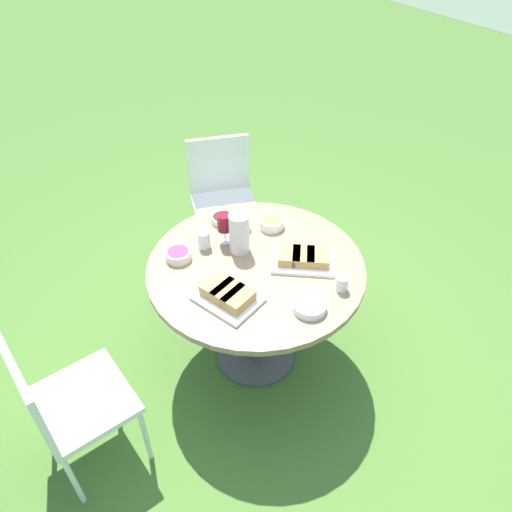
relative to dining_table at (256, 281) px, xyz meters
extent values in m
plane|color=#446B2B|center=(0.00, 0.00, -0.63)|extent=(40.00, 40.00, 0.00)
cylinder|color=#4C4C51|center=(0.00, 0.00, -0.62)|extent=(0.49, 0.49, 0.02)
cylinder|color=#4C4C51|center=(0.00, 0.00, -0.26)|extent=(0.11, 0.11, 0.70)
cylinder|color=#8C7251|center=(0.00, 0.00, 0.10)|extent=(1.15, 1.15, 0.03)
cube|color=silver|center=(-0.91, 0.40, -0.18)|extent=(0.56, 0.57, 0.04)
cube|color=silver|center=(-1.09, 0.47, 0.05)|extent=(0.20, 0.42, 0.42)
cylinder|color=silver|center=(-0.82, 0.14, -0.41)|extent=(0.03, 0.03, 0.43)
cylinder|color=silver|center=(-0.66, 0.50, -0.41)|extent=(0.03, 0.03, 0.43)
cylinder|color=silver|center=(-1.16, 0.29, -0.41)|extent=(0.03, 0.03, 0.43)
cylinder|color=silver|center=(-1.00, 0.65, -0.41)|extent=(0.03, 0.03, 0.43)
cube|color=silver|center=(0.02, -1.03, -0.18)|extent=(0.45, 0.43, 0.04)
cube|color=silver|center=(0.02, -1.22, 0.05)|extent=(0.44, 0.04, 0.42)
cylinder|color=silver|center=(0.21, -0.84, -0.41)|extent=(0.03, 0.03, 0.43)
cylinder|color=silver|center=(-0.18, -0.85, -0.41)|extent=(0.03, 0.03, 0.43)
cylinder|color=silver|center=(0.22, -1.21, -0.41)|extent=(0.03, 0.03, 0.43)
cylinder|color=silver|center=(-0.17, -1.22, -0.41)|extent=(0.03, 0.03, 0.43)
cylinder|color=silver|center=(-0.15, 0.00, 0.24)|extent=(0.11, 0.11, 0.23)
cone|color=silver|center=(-0.10, 0.00, 0.34)|extent=(0.03, 0.03, 0.03)
cylinder|color=silver|center=(-0.25, -0.02, 0.13)|extent=(0.06, 0.06, 0.01)
cylinder|color=silver|center=(-0.25, -0.02, 0.17)|extent=(0.01, 0.01, 0.08)
cylinder|color=maroon|center=(-0.25, -0.02, 0.26)|extent=(0.08, 0.08, 0.10)
cube|color=white|center=(0.13, -0.26, 0.13)|extent=(0.35, 0.30, 0.02)
cube|color=#B2844C|center=(0.19, -0.25, 0.17)|extent=(0.14, 0.17, 0.06)
cube|color=#B2844C|center=(0.13, -0.26, 0.17)|extent=(0.14, 0.17, 0.06)
cube|color=#B2844C|center=(0.06, -0.28, 0.17)|extent=(0.14, 0.17, 0.06)
cube|color=white|center=(0.14, 0.21, 0.13)|extent=(0.38, 0.39, 0.02)
cube|color=#B2844C|center=(0.19, 0.26, 0.17)|extent=(0.18, 0.18, 0.05)
cube|color=#B2844C|center=(0.14, 0.21, 0.17)|extent=(0.18, 0.18, 0.05)
cube|color=#B2844C|center=(0.09, 0.15, 0.17)|extent=(0.18, 0.18, 0.05)
cylinder|color=white|center=(-0.21, 0.27, 0.15)|extent=(0.14, 0.14, 0.05)
cylinder|color=#E0C147|center=(-0.21, 0.27, 0.17)|extent=(0.12, 0.12, 0.02)
cylinder|color=white|center=(-0.29, 0.11, 0.14)|extent=(0.11, 0.11, 0.04)
cylinder|color=#387533|center=(-0.29, 0.11, 0.15)|extent=(0.09, 0.09, 0.02)
cylinder|color=beige|center=(-0.42, 0.07, 0.14)|extent=(0.13, 0.13, 0.04)
cylinder|color=#2D231E|center=(-0.42, 0.07, 0.15)|extent=(0.11, 0.11, 0.02)
cylinder|color=beige|center=(-0.29, -0.30, 0.15)|extent=(0.14, 0.14, 0.05)
cylinder|color=#D6385B|center=(-0.29, -0.30, 0.16)|extent=(0.11, 0.11, 0.02)
cylinder|color=white|center=(0.41, 0.02, 0.14)|extent=(0.16, 0.16, 0.04)
cylinder|color=silver|center=(0.41, 0.02, 0.16)|extent=(0.13, 0.13, 0.02)
cylinder|color=silver|center=(0.40, 0.23, 0.16)|extent=(0.06, 0.06, 0.08)
cylinder|color=silver|center=(-0.29, -0.14, 0.17)|extent=(0.07, 0.07, 0.10)
camera|label=1|loc=(1.57, -1.16, 1.87)|focal=35.00mm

